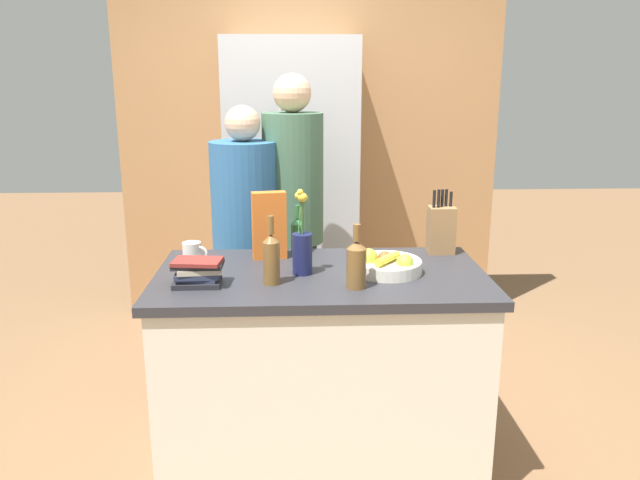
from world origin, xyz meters
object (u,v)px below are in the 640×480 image
bottle_vinegar (356,263)px  person_in_blue (293,215)px  knife_block (441,229)px  fruit_bowl (387,264)px  refrigerator (292,194)px  bottle_oil (271,257)px  bottle_wine (298,235)px  book_stack (198,272)px  person_at_sink (246,238)px  cereal_box (269,225)px  coffee_mug (193,253)px  flower_vase (302,247)px

bottle_vinegar → person_in_blue: bearing=103.9°
knife_block → fruit_bowl: bearing=-134.8°
refrigerator → knife_block: (0.70, -1.19, 0.05)m
refrigerator → knife_block: size_ratio=6.37×
bottle_vinegar → person_in_blue: person_in_blue is taller
bottle_oil → bottle_vinegar: (0.34, -0.06, -0.01)m
refrigerator → bottle_oil: refrigerator is taller
bottle_oil → knife_block: bearing=28.6°
fruit_bowl → bottle_wine: size_ratio=1.26×
book_stack → bottle_oil: size_ratio=0.72×
person_at_sink → fruit_bowl: bearing=-59.3°
refrigerator → bottle_wine: refrigerator is taller
cereal_box → bottle_oil: 0.37m
bottle_oil → fruit_bowl: bearing=14.5°
fruit_bowl → coffee_mug: bearing=168.6°
person_at_sink → coffee_mug: bearing=-120.3°
person_in_blue → fruit_bowl: bearing=-61.9°
knife_block → coffee_mug: bearing=-173.5°
fruit_bowl → bottle_vinegar: size_ratio=1.14×
knife_block → bottle_vinegar: size_ratio=1.18×
refrigerator → coffee_mug: refrigerator is taller
knife_block → flower_vase: 0.73m
cereal_box → coffee_mug: cereal_box is taller
flower_vase → bottle_wine: flower_vase is taller
knife_block → book_stack: bearing=-158.1°
cereal_box → person_in_blue: size_ratio=0.18×
knife_block → book_stack: size_ratio=1.52×
knife_block → bottle_wine: (-0.68, 0.01, -0.02)m
coffee_mug → person_in_blue: size_ratio=0.07×
flower_vase → person_at_sink: bearing=111.9°
person_at_sink → person_in_blue: (0.26, 0.09, 0.10)m
refrigerator → bottle_oil: (-0.08, -1.62, 0.04)m
bottle_vinegar → cereal_box: bearing=129.7°
person_in_blue → bottle_oil: bearing=-93.2°
knife_block → person_in_blue: (-0.70, 0.52, -0.04)m
refrigerator → knife_block: 1.39m
refrigerator → book_stack: refrigerator is taller
cereal_box → bottle_vinegar: 0.56m
person_in_blue → cereal_box: bearing=-98.8°
refrigerator → fruit_bowl: bearing=-74.9°
fruit_bowl → cereal_box: (-0.51, 0.24, 0.12)m
refrigerator → coffee_mug: bearing=-108.6°
flower_vase → bottle_oil: size_ratio=1.30×
flower_vase → bottle_wine: 0.31m
flower_vase → coffee_mug: size_ratio=3.12×
knife_block → coffee_mug: 1.16m
bottle_vinegar → fruit_bowl: bearing=51.4°
coffee_mug → bottle_wine: bottle_wine is taller
fruit_bowl → knife_block: (0.30, 0.30, 0.08)m
book_stack → person_in_blue: (0.38, 0.95, 0.02)m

